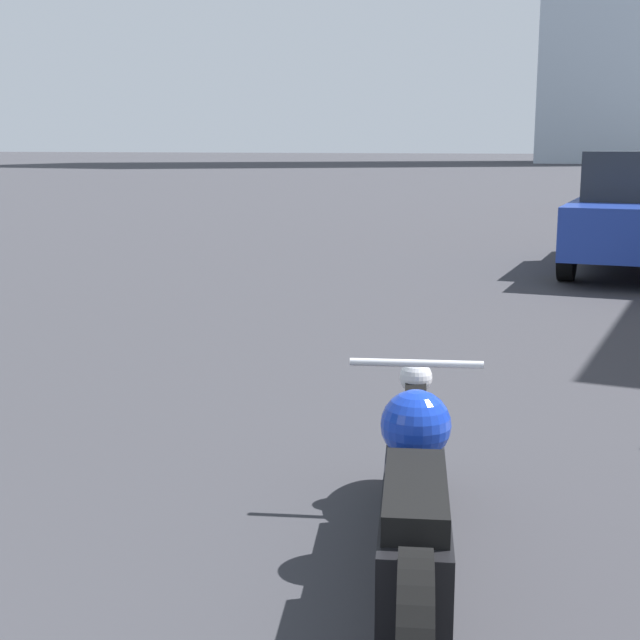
{
  "coord_description": "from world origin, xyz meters",
  "views": [
    {
      "loc": [
        3.96,
        1.12,
        1.71
      ],
      "look_at": [
        1.56,
        6.29,
        0.59
      ],
      "focal_mm": 50.0,
      "sensor_mm": 36.0,
      "label": 1
    }
  ],
  "objects": [
    {
      "name": "parked_car_blue",
      "position": [
        2.78,
        14.17,
        0.82
      ],
      "size": [
        1.97,
        4.57,
        1.64
      ],
      "rotation": [
        0.0,
        0.0,
        0.05
      ],
      "color": "#1E3899",
      "rests_on": "ground_plane"
    },
    {
      "name": "motorcycle",
      "position": [
        2.93,
        4.2,
        0.36
      ],
      "size": [
        1.02,
        2.37,
        0.73
      ],
      "rotation": [
        0.0,
        0.0,
        0.33
      ],
      "color": "black",
      "rests_on": "ground_plane"
    }
  ]
}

